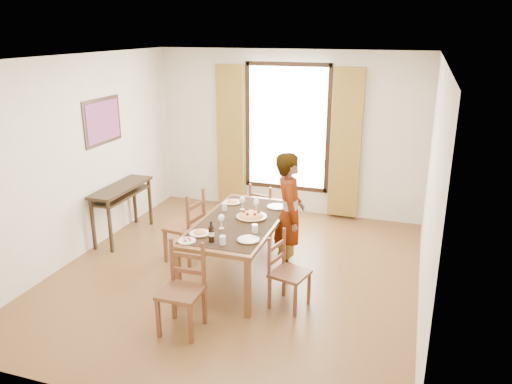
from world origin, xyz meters
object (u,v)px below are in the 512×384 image
(console_table, at_px, (121,194))
(dining_table, at_px, (239,225))
(pasta_platter, at_px, (251,214))
(man, at_px, (289,215))

(console_table, height_order, dining_table, console_table)
(dining_table, bearing_deg, pasta_platter, 48.95)
(dining_table, height_order, pasta_platter, pasta_platter)
(console_table, relative_size, man, 0.75)
(man, xyz_separation_m, pasta_platter, (-0.45, -0.15, 0.01))
(console_table, height_order, pasta_platter, pasta_platter)
(dining_table, bearing_deg, man, 26.05)
(pasta_platter, bearing_deg, dining_table, -131.05)
(console_table, bearing_deg, pasta_platter, -12.92)
(dining_table, relative_size, man, 1.19)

